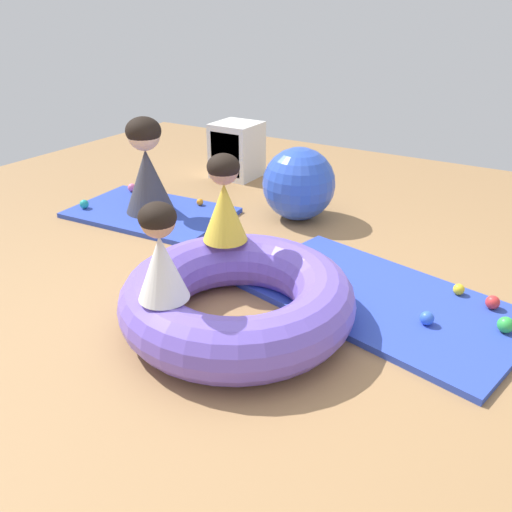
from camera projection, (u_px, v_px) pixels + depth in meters
name	position (u px, v px, depth m)	size (l,w,h in m)	color
ground_plane	(240.00, 317.00, 3.09)	(8.00, 8.00, 0.00)	#9E7549
gym_mat_far_left	(379.00, 299.00, 3.24)	(1.69, 0.95, 0.04)	#2D47B7
gym_mat_front	(151.00, 213.00, 4.56)	(1.34, 0.86, 0.04)	#2D47B7
inflatable_cushion	(237.00, 299.00, 2.96)	(1.32, 1.32, 0.34)	#7056D1
child_in_yellow	(224.00, 199.00, 3.16)	(0.38, 0.38, 0.54)	yellow
child_in_white	(161.00, 253.00, 2.54)	(0.36, 0.36, 0.50)	white
adult_seated	(147.00, 167.00, 4.38)	(0.54, 0.54, 0.80)	#383842
play_ball_blue	(427.00, 318.00, 2.94)	(0.08, 0.08, 0.08)	blue
play_ball_green	(506.00, 325.00, 2.87)	(0.09, 0.09, 0.09)	green
play_ball_teal	(84.00, 204.00, 4.58)	(0.08, 0.08, 0.08)	teal
play_ball_yellow	(459.00, 289.00, 3.24)	(0.07, 0.07, 0.07)	yellow
play_ball_orange	(200.00, 202.00, 4.66)	(0.06, 0.06, 0.06)	orange
play_ball_pink	(132.00, 188.00, 4.99)	(0.08, 0.08, 0.08)	pink
play_ball_red	(493.00, 302.00, 3.09)	(0.08, 0.08, 0.08)	red
exercise_ball_large	(299.00, 184.00, 4.37)	(0.61, 0.61, 0.61)	blue
storage_cube	(236.00, 151.00, 5.43)	(0.44, 0.44, 0.56)	silver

